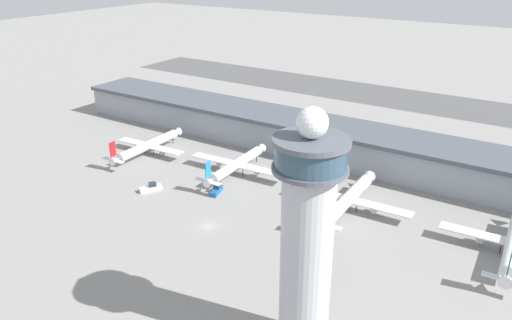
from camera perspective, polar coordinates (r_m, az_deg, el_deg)
The scene contains 10 objects.
ground_plane at distance 152.62m, azimuth -5.53°, elevation -7.57°, with size 1000.00×1000.00×0.00m, color gray.
terminal_building at distance 203.52m, azimuth 6.63°, elevation 2.62°, with size 236.76×25.00×13.91m.
runway_strip at distance 294.79m, azimuth 15.44°, elevation 6.93°, with size 355.14×44.00×0.01m, color #515154.
control_tower at distance 97.29m, azimuth 5.84°, elevation -9.01°, with size 14.11×14.11×52.39m.
airplane_gate_alpha at distance 206.58m, azimuth -12.21°, elevation 1.63°, with size 31.97×39.71×11.54m.
airplane_gate_bravo at distance 183.30m, azimuth -2.19°, elevation -0.49°, with size 39.95×38.21×11.96m.
airplane_gate_charlie at distance 161.63m, azimuth 10.50°, elevation -4.40°, with size 40.67×40.53×12.70m.
service_truck_catering at distance 176.59m, azimuth -11.92°, elevation -3.15°, with size 5.80×7.78×2.96m.
service_truck_fuel at distance 171.75m, azimuth -4.54°, elevation -3.48°, with size 4.14×7.49×2.91m.
service_truck_baggage at distance 149.02m, azimuth 5.97°, elevation -7.91°, with size 4.33×7.34×3.18m.
Camera 1 is at (83.35, -101.90, 77.21)m, focal length 35.00 mm.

